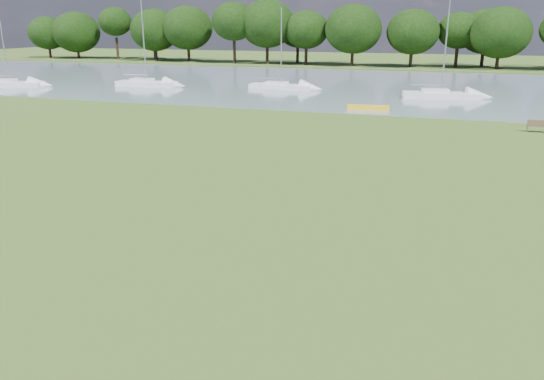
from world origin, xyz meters
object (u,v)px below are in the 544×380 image
(kayak, at_px, (368,107))
(sailboat_5, at_px, (146,82))
(riverbank_bench, at_px, (538,126))
(sailboat_2, at_px, (440,93))
(sailboat_0, at_px, (280,85))
(sailboat_3, at_px, (8,82))

(kayak, xyz_separation_m, sailboat_5, (-26.01, 8.85, 0.36))
(sailboat_5, bearing_deg, riverbank_bench, -24.27)
(riverbank_bench, distance_m, kayak, 13.20)
(kayak, bearing_deg, sailboat_5, 158.59)
(riverbank_bench, distance_m, sailboat_2, 16.01)
(kayak, bearing_deg, riverbank_bench, -28.67)
(sailboat_0, relative_size, sailboat_5, 0.88)
(sailboat_0, relative_size, sailboat_2, 0.90)
(sailboat_0, xyz_separation_m, sailboat_3, (-29.16, -7.59, 0.07))
(sailboat_3, bearing_deg, kayak, -23.35)
(sailboat_0, bearing_deg, sailboat_3, -162.84)
(riverbank_bench, relative_size, kayak, 0.40)
(sailboat_0, bearing_deg, sailboat_2, -5.60)
(riverbank_bench, height_order, kayak, riverbank_bench)
(kayak, relative_size, sailboat_5, 0.36)
(sailboat_0, height_order, sailboat_3, sailboat_3)
(riverbank_bench, distance_m, sailboat_0, 28.53)
(kayak, distance_m, sailboat_2, 10.40)
(kayak, height_order, sailboat_5, sailboat_5)
(kayak, distance_m, sailboat_5, 27.48)
(riverbank_bench, bearing_deg, sailboat_0, 144.87)
(sailboat_0, relative_size, sailboat_3, 0.84)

